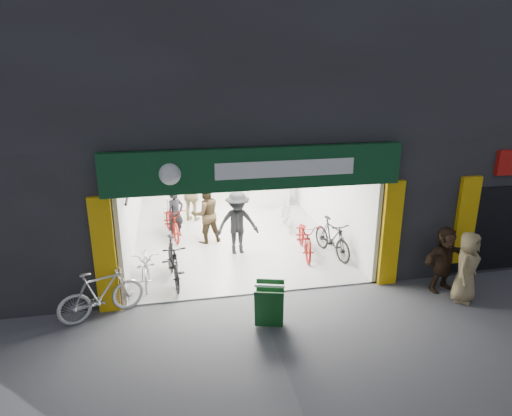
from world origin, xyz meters
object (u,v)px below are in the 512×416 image
object	(u,v)px
parked_bike	(101,294)
sandwich_board	(269,304)
pedestrian_near	(467,267)
bike_left_front	(146,264)
bike_right_front	(332,238)

from	to	relation	value
parked_bike	sandwich_board	bearing A→B (deg)	-130.00
parked_bike	pedestrian_near	bearing A→B (deg)	-119.67
bike_left_front	parked_bike	size ratio (longest dim) A/B	0.97
bike_left_front	sandwich_board	xyz separation A→B (m)	(2.53, -2.48, 0.03)
bike_left_front	bike_right_front	size ratio (longest dim) A/B	1.00
parked_bike	sandwich_board	distance (m)	3.54
bike_left_front	sandwich_board	size ratio (longest dim) A/B	1.97
sandwich_board	pedestrian_near	bearing A→B (deg)	18.03
bike_right_front	parked_bike	world-z (taller)	parked_bike
bike_left_front	bike_right_front	bearing A→B (deg)	4.81
parked_bike	sandwich_board	size ratio (longest dim) A/B	2.04
bike_left_front	parked_bike	xyz separation A→B (m)	(-0.87, -1.47, 0.09)
pedestrian_near	parked_bike	bearing A→B (deg)	134.20
parked_bike	sandwich_board	world-z (taller)	parked_bike
bike_right_front	sandwich_board	size ratio (longest dim) A/B	1.98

